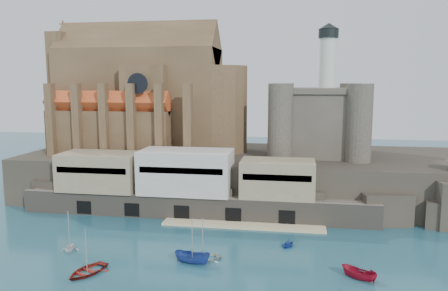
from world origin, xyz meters
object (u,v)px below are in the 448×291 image
Objects in this scene: boat_0 at (87,273)px; castle_keep at (318,118)px; boat_2 at (192,263)px; church at (147,100)px.

castle_keep is at bearing 76.17° from boat_0.
castle_keep is at bearing -15.26° from boat_2.
castle_keep is (40.21, -0.78, -3.81)m from church.
church is at bearing 178.89° from castle_keep.
church reaches higher than boat_2.
church is 8.34× the size of boat_2.
church is 7.42× the size of boat_0.
church reaches higher than boat_0.
boat_0 is at bearing -81.40° from church.
boat_0 is at bearing 123.00° from boat_2.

